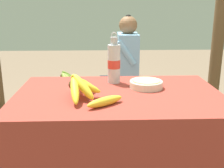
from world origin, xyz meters
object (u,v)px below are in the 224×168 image
water_bottle (114,63)px  banana_bunch_green (66,76)px  seated_vendor (123,62)px  banana_bunch_ripe (79,85)px  wooden_bench (107,88)px  loose_banana_front (105,101)px  serving_bowl (146,84)px

water_bottle → banana_bunch_green: size_ratio=1.19×
water_bottle → seated_vendor: bearing=82.3°
banana_bunch_ripe → banana_bunch_green: 1.41m
wooden_bench → banana_bunch_green: (-0.42, -0.01, 0.13)m
water_bottle → loose_banana_front: size_ratio=1.63×
wooden_bench → banana_bunch_green: banana_bunch_green is taller
water_bottle → wooden_bench: (-0.02, 1.06, -0.49)m
wooden_bench → seated_vendor: bearing=-11.0°
serving_bowl → seated_vendor: size_ratio=0.18×
banana_bunch_ripe → wooden_bench: 1.44m
water_bottle → loose_banana_front: (-0.06, -0.43, -0.11)m
loose_banana_front → wooden_bench: size_ratio=0.12×
water_bottle → banana_bunch_green: 1.20m
water_bottle → seated_vendor: 1.06m
banana_bunch_ripe → wooden_bench: bearing=82.6°
serving_bowl → loose_banana_front: bearing=-130.0°
serving_bowl → seated_vendor: 1.16m
wooden_bench → banana_bunch_green: size_ratio=6.09×
seated_vendor → banana_bunch_green: size_ratio=4.06×
loose_banana_front → seated_vendor: (0.20, 1.46, -0.10)m
loose_banana_front → wooden_bench: bearing=88.4°
banana_bunch_ripe → seated_vendor: bearing=75.7°
seated_vendor → banana_bunch_green: (-0.58, 0.03, -0.15)m
seated_vendor → loose_banana_front: bearing=82.8°
water_bottle → wooden_bench: 1.17m
water_bottle → loose_banana_front: bearing=-98.5°
banana_bunch_ripe → wooden_bench: banana_bunch_ripe is taller
serving_bowl → seated_vendor: (-0.05, 1.16, -0.11)m
banana_bunch_ripe → serving_bowl: banana_bunch_ripe is taller
seated_vendor → water_bottle: bearing=83.1°
loose_banana_front → banana_bunch_green: bearing=104.3°
loose_banana_front → banana_bunch_green: loose_banana_front is taller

